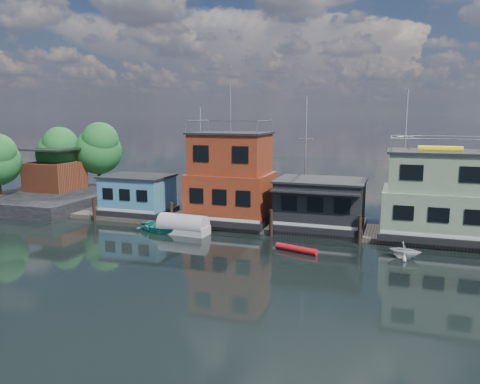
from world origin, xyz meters
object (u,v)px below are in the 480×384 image
(houseboat_blue, at_px, (138,194))
(tarp_runabout, at_px, (183,226))
(houseboat_dark, at_px, (320,203))
(houseboat_green, at_px, (437,196))
(red_kayak, at_px, (296,249))
(dinghy_teal, at_px, (159,226))
(houseboat_red, at_px, (231,179))
(dinghy_white, at_px, (405,250))

(houseboat_blue, xyz_separation_m, tarp_runabout, (6.88, -4.41, -1.55))
(houseboat_dark, height_order, houseboat_green, houseboat_green)
(red_kayak, height_order, dinghy_teal, dinghy_teal)
(houseboat_blue, xyz_separation_m, houseboat_green, (26.50, 0.00, 1.34))
(houseboat_red, relative_size, tarp_runabout, 2.68)
(houseboat_dark, relative_size, dinghy_teal, 1.79)
(houseboat_dark, xyz_separation_m, dinghy_white, (6.76, -5.58, -1.84))
(houseboat_green, distance_m, dinghy_teal, 22.56)
(houseboat_blue, height_order, red_kayak, houseboat_blue)
(dinghy_white, bearing_deg, houseboat_green, -14.23)
(houseboat_red, distance_m, houseboat_green, 17.01)
(houseboat_red, bearing_deg, dinghy_teal, -138.27)
(houseboat_red, relative_size, houseboat_dark, 1.60)
(dinghy_teal, bearing_deg, houseboat_red, -20.51)
(houseboat_red, relative_size, dinghy_teal, 2.87)
(houseboat_green, height_order, dinghy_white, houseboat_green)
(houseboat_green, bearing_deg, dinghy_teal, -168.69)
(dinghy_teal, xyz_separation_m, dinghy_white, (19.67, -1.22, 0.15))
(tarp_runabout, xyz_separation_m, red_kayak, (10.03, -2.19, -0.42))
(houseboat_green, height_order, tarp_runabout, houseboat_green)
(dinghy_teal, bearing_deg, houseboat_blue, 74.07)
(tarp_runabout, relative_size, red_kayak, 1.36)
(tarp_runabout, bearing_deg, dinghy_white, -0.26)
(houseboat_green, height_order, red_kayak, houseboat_green)
(houseboat_red, bearing_deg, houseboat_green, 0.00)
(houseboat_blue, relative_size, tarp_runabout, 1.45)
(houseboat_blue, bearing_deg, houseboat_green, 0.00)
(red_kayak, relative_size, dinghy_white, 1.49)
(red_kayak, xyz_separation_m, dinghy_teal, (-12.32, 2.22, 0.19))
(red_kayak, distance_m, dinghy_teal, 12.52)
(houseboat_red, bearing_deg, dinghy_white, -20.79)
(houseboat_green, xyz_separation_m, tarp_runabout, (-19.62, -4.41, -2.90))
(houseboat_red, distance_m, houseboat_dark, 8.18)
(houseboat_green, relative_size, red_kayak, 2.58)
(houseboat_blue, bearing_deg, houseboat_red, 0.00)
(houseboat_blue, distance_m, dinghy_white, 24.95)
(houseboat_blue, height_order, houseboat_red, houseboat_red)
(tarp_runabout, bearing_deg, red_kayak, -8.64)
(dinghy_white, bearing_deg, red_kayak, 105.28)
(houseboat_red, xyz_separation_m, dinghy_white, (14.76, -5.60, -3.53))
(houseboat_green, bearing_deg, tarp_runabout, -167.32)
(dinghy_teal, bearing_deg, tarp_runabout, -63.02)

